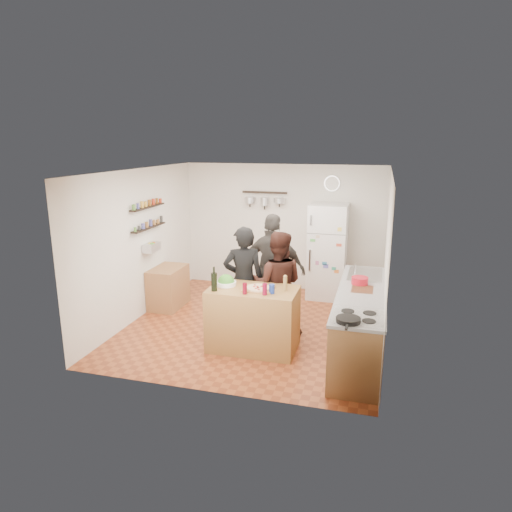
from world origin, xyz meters
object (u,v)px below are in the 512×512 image
(wine_bottle, at_px, (214,282))
(red_bowl, at_px, (360,280))
(skillet, at_px, (348,320))
(person_center, at_px, (277,284))
(person_left, at_px, (244,281))
(side_table, at_px, (168,287))
(salt_canister, at_px, (272,289))
(person_back, at_px, (273,269))
(fridge, at_px, (327,251))
(prep_island, at_px, (253,319))
(salad_bowl, at_px, (226,283))
(counter_run, at_px, (360,323))
(wall_clock, at_px, (332,183))
(pepper_mill, at_px, (285,284))

(wine_bottle, xyz_separation_m, red_bowl, (1.94, 0.83, -0.07))
(skillet, bearing_deg, person_center, 128.37)
(person_left, bearing_deg, side_table, -43.69)
(person_left, height_order, red_bowl, person_left)
(salt_canister, height_order, person_back, person_back)
(wine_bottle, height_order, salt_canister, wine_bottle)
(person_center, relative_size, fridge, 0.91)
(prep_island, relative_size, salad_bowl, 4.26)
(counter_run, distance_m, red_bowl, 0.63)
(salad_bowl, relative_size, wine_bottle, 1.15)
(person_left, distance_m, red_bowl, 1.74)
(salad_bowl, height_order, wine_bottle, wine_bottle)
(counter_run, bearing_deg, skillet, -94.92)
(red_bowl, distance_m, side_table, 3.50)
(person_center, bearing_deg, red_bowl, 174.90)
(salt_canister, bearing_deg, red_bowl, 32.56)
(person_back, bearing_deg, counter_run, 155.06)
(wine_bottle, xyz_separation_m, skillet, (1.89, -0.68, -0.09))
(prep_island, distance_m, salad_bowl, 0.64)
(person_center, bearing_deg, counter_run, 159.61)
(salad_bowl, distance_m, wall_clock, 3.30)
(person_center, relative_size, skillet, 5.78)
(wine_bottle, xyz_separation_m, pepper_mill, (0.95, 0.27, -0.04))
(person_left, xyz_separation_m, person_back, (0.33, 0.56, 0.06))
(side_table, bearing_deg, prep_island, -32.70)
(side_table, bearing_deg, red_bowl, -10.77)
(skillet, distance_m, red_bowl, 1.51)
(pepper_mill, height_order, skillet, pepper_mill)
(salad_bowl, height_order, skillet, skillet)
(salt_canister, distance_m, fridge, 2.72)
(prep_island, height_order, wall_clock, wall_clock)
(salad_bowl, distance_m, person_center, 0.84)
(counter_run, distance_m, side_table, 3.58)
(pepper_mill, relative_size, fridge, 0.10)
(person_left, height_order, person_back, person_back)
(wine_bottle, bearing_deg, counter_run, 13.69)
(side_table, bearing_deg, wall_clock, 31.40)
(salt_canister, xyz_separation_m, skillet, (1.09, -0.78, -0.03))
(prep_island, xyz_separation_m, fridge, (0.74, 2.56, 0.45))
(prep_island, distance_m, wall_clock, 3.43)
(salad_bowl, relative_size, salt_canister, 2.29)
(wine_bottle, xyz_separation_m, person_center, (0.72, 0.80, -0.22))
(wine_bottle, bearing_deg, person_center, 47.81)
(wine_bottle, relative_size, side_table, 0.32)
(wine_bottle, bearing_deg, fridge, 66.01)
(salt_canister, bearing_deg, wall_clock, 81.71)
(skillet, distance_m, fridge, 3.52)
(salad_bowl, bearing_deg, red_bowl, 16.69)
(person_center, xyz_separation_m, fridge, (0.52, 1.99, 0.08))
(pepper_mill, height_order, person_left, person_left)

